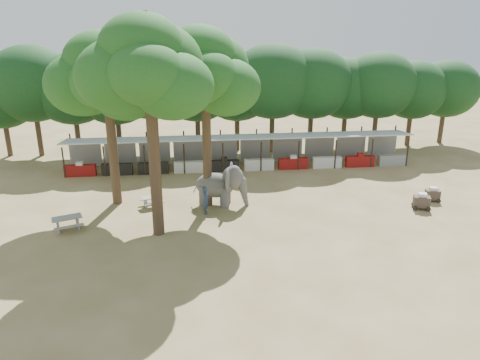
{
  "coord_description": "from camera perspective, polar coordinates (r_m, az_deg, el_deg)",
  "views": [
    {
      "loc": [
        -4.0,
        -22.61,
        11.81
      ],
      "look_at": [
        -1.0,
        5.0,
        2.0
      ],
      "focal_mm": 35.0,
      "sensor_mm": 36.0,
      "label": 1
    }
  ],
  "objects": [
    {
      "name": "vendor_stalls",
      "position": [
        38.18,
        0.06,
        3.29
      ],
      "size": [
        28.0,
        2.99,
        2.8
      ],
      "color": "#B0B3B8",
      "rests_on": "ground"
    },
    {
      "name": "handler",
      "position": [
        29.3,
        -4.2,
        -2.45
      ],
      "size": [
        0.45,
        0.66,
        1.81
      ],
      "primitive_type": "imported",
      "rotation": [
        0.0,
        0.0,
        1.54
      ],
      "color": "#26384C",
      "rests_on": "ground"
    },
    {
      "name": "picnic_table_near",
      "position": [
        28.93,
        -20.3,
        -4.78
      ],
      "size": [
        2.04,
        1.94,
        0.81
      ],
      "rotation": [
        0.0,
        0.0,
        0.36
      ],
      "color": "gray",
      "rests_on": "ground"
    },
    {
      "name": "yard_tree_center",
      "position": [
        25.03,
        -11.36,
        13.12
      ],
      "size": [
        7.1,
        6.9,
        12.04
      ],
      "color": "#332316",
      "rests_on": "ground"
    },
    {
      "name": "elephant",
      "position": [
        30.49,
        -2.31,
        -0.6
      ],
      "size": [
        3.67,
        2.7,
        2.72
      ],
      "rotation": [
        0.0,
        0.0,
        -0.25
      ],
      "color": "#494646",
      "rests_on": "ground"
    },
    {
      "name": "cart_back",
      "position": [
        33.87,
        22.43,
        -1.62
      ],
      "size": [
        1.14,
        0.89,
        0.99
      ],
      "rotation": [
        0.0,
        0.0,
        -0.25
      ],
      "color": "#332923",
      "rests_on": "ground"
    },
    {
      "name": "ground",
      "position": [
        25.82,
        3.44,
        -7.8
      ],
      "size": [
        100.0,
        100.0,
        0.0
      ],
      "primitive_type": "plane",
      "color": "brown",
      "rests_on": "ground"
    },
    {
      "name": "yard_tree_back",
      "position": [
        29.0,
        -4.57,
        12.92
      ],
      "size": [
        7.1,
        6.9,
        11.36
      ],
      "color": "#332316",
      "rests_on": "ground"
    },
    {
      "name": "picnic_table_far",
      "position": [
        31.02,
        -10.67,
        -2.4
      ],
      "size": [
        1.7,
        1.62,
        0.67
      ],
      "rotation": [
        0.0,
        0.0,
        0.37
      ],
      "color": "gray",
      "rests_on": "ground"
    },
    {
      "name": "backdrop_trees",
      "position": [
        42.27,
        -0.72,
        10.89
      ],
      "size": [
        46.46,
        5.95,
        8.33
      ],
      "color": "#332316",
      "rests_on": "ground"
    },
    {
      "name": "cart_front",
      "position": [
        32.21,
        21.27,
        -2.42
      ],
      "size": [
        1.28,
        1.04,
        1.09
      ],
      "rotation": [
        0.0,
        0.0,
        -0.32
      ],
      "color": "#332923",
      "rests_on": "ground"
    },
    {
      "name": "yard_tree_left",
      "position": [
        30.45,
        -16.22,
        11.9
      ],
      "size": [
        7.1,
        6.9,
        11.02
      ],
      "color": "#332316",
      "rests_on": "ground"
    }
  ]
}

